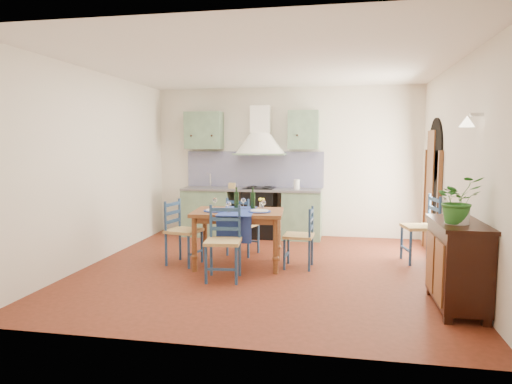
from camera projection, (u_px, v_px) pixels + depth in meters
floor at (264, 269)px, 6.37m from camera, size 5.00×5.00×0.00m
back_wall at (259, 181)px, 8.59m from camera, size 5.00×0.96×2.80m
right_wall at (452, 175)px, 6.05m from camera, size 0.26×5.00×2.80m
left_wall at (96, 167)px, 6.68m from camera, size 0.04×5.00×2.80m
ceiling at (264, 64)px, 6.08m from camera, size 5.00×5.00×0.01m
dining_table at (238, 217)px, 6.47m from camera, size 1.32×1.01×1.12m
chair_near at (224, 242)px, 5.85m from camera, size 0.49×0.49×0.95m
chair_far at (242, 225)px, 7.16m from camera, size 0.52×0.52×0.91m
chair_left at (182, 231)px, 6.60m from camera, size 0.52×0.52×0.93m
chair_right at (301, 237)px, 6.41m from camera, size 0.42×0.42×0.86m
chair_spare at (422, 228)px, 6.70m from camera, size 0.54×0.54×1.00m
sideboard at (457, 262)px, 4.79m from camera, size 0.50×1.05×0.94m
potted_plant at (458, 200)px, 4.61m from camera, size 0.54×0.51×0.49m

